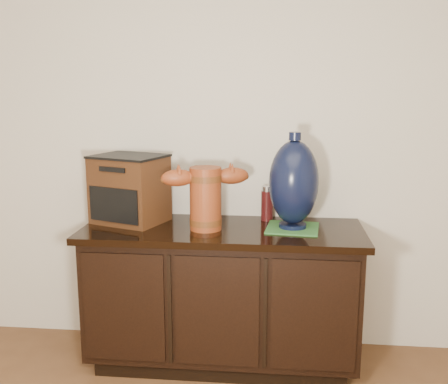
# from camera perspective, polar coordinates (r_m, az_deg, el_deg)

# --- Properties ---
(sideboard) EXTENTS (1.46, 0.56, 0.75)m
(sideboard) POSITION_cam_1_polar(r_m,az_deg,el_deg) (2.85, -0.17, -11.08)
(sideboard) COLOR black
(sideboard) RESTS_ON ground
(terracotta_vessel) EXTENTS (0.45, 0.22, 0.32)m
(terracotta_vessel) POSITION_cam_1_polar(r_m,az_deg,el_deg) (2.67, -2.02, -0.29)
(terracotta_vessel) COLOR #8F3D1A
(terracotta_vessel) RESTS_ON sideboard
(tv_radio) EXTENTS (0.44, 0.40, 0.36)m
(tv_radio) POSITION_cam_1_polar(r_m,az_deg,el_deg) (2.86, -10.23, 0.34)
(tv_radio) COLOR #3E210F
(tv_radio) RESTS_ON sideboard
(green_mat) EXTENTS (0.29, 0.29, 0.01)m
(green_mat) POSITION_cam_1_polar(r_m,az_deg,el_deg) (2.74, 7.47, -3.90)
(green_mat) COLOR #2F642D
(green_mat) RESTS_ON sideboard
(lamp_base) EXTENTS (0.28, 0.28, 0.49)m
(lamp_base) POSITION_cam_1_polar(r_m,az_deg,el_deg) (2.69, 7.60, 0.99)
(lamp_base) COLOR black
(lamp_base) RESTS_ON green_mat
(spray_can) EXTENTS (0.07, 0.07, 0.19)m
(spray_can) POSITION_cam_1_polar(r_m,az_deg,el_deg) (2.88, 4.72, -1.25)
(spray_can) COLOR #5B0F10
(spray_can) RESTS_ON sideboard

